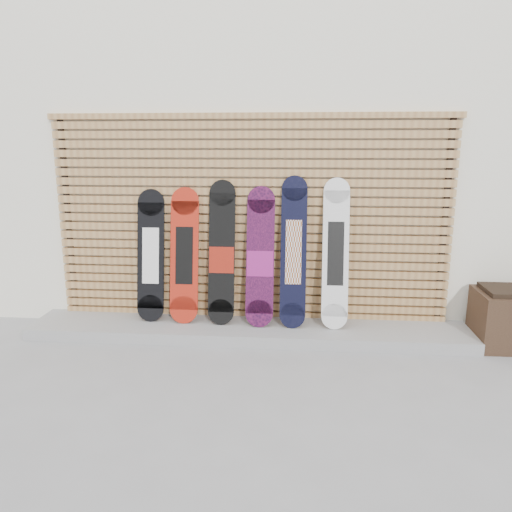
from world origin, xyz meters
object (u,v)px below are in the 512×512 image
object	(u,v)px
snowboard_2	(222,254)
snowboard_3	(260,258)
snowboard_0	(151,256)
snowboard_1	(184,256)
snowboard_4	(294,252)
snowboard_5	(336,254)

from	to	relation	value
snowboard_2	snowboard_3	distance (m)	0.41
snowboard_0	snowboard_1	distance (m)	0.37
snowboard_2	snowboard_3	size ratio (longest dim) A/B	1.04
snowboard_1	snowboard_4	distance (m)	1.15
snowboard_1	snowboard_5	xyz separation A→B (m)	(1.58, -0.02, 0.05)
snowboard_0	snowboard_4	world-z (taller)	snowboard_4
snowboard_1	snowboard_5	bearing A→B (deg)	-0.62
snowboard_0	snowboard_5	xyz separation A→B (m)	(1.95, -0.03, 0.07)
snowboard_3	snowboard_5	world-z (taller)	snowboard_5
snowboard_0	snowboard_3	bearing A→B (deg)	-1.81
snowboard_1	snowboard_5	world-z (taller)	snowboard_5
snowboard_1	snowboard_3	distance (m)	0.81
snowboard_0	snowboard_3	distance (m)	1.18
snowboard_0	snowboard_1	xyz separation A→B (m)	(0.37, -0.01, 0.01)
snowboard_0	snowboard_1	world-z (taller)	snowboard_1
snowboard_1	snowboard_3	world-z (taller)	snowboard_3
snowboard_1	snowboard_3	xyz separation A→B (m)	(0.81, -0.02, -0.00)
snowboard_1	snowboard_2	size ratio (longest dim) A/B	0.95
snowboard_4	snowboard_0	bearing A→B (deg)	178.70
snowboard_3	snowboard_0	bearing A→B (deg)	178.19
snowboard_1	snowboard_4	size ratio (longest dim) A/B	0.92
snowboard_2	snowboard_0	bearing A→B (deg)	178.47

